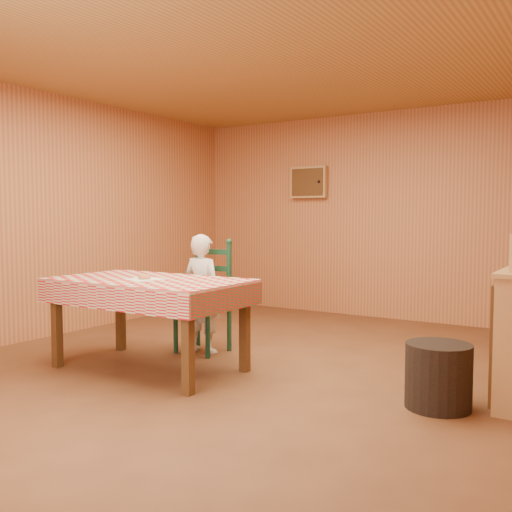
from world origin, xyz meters
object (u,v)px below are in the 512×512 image
Objects in this scene: dining_table at (149,289)px; seated_child at (202,293)px; storage_bin at (438,376)px; ladder_chair at (206,299)px.

seated_child is at bearing 90.00° from dining_table.
seated_child is 2.38m from storage_bin.
seated_child is at bearing 169.90° from storage_bin.
seated_child is (0.00, -0.06, 0.06)m from ladder_chair.
seated_child is (0.00, 0.73, -0.13)m from dining_table.
dining_table is 1.53× the size of ladder_chair.
ladder_chair is at bearing 168.54° from storage_bin.
storage_bin is (2.32, 0.32, -0.47)m from dining_table.
storage_bin is at bearing 169.90° from seated_child.
dining_table is at bearing 90.00° from seated_child.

